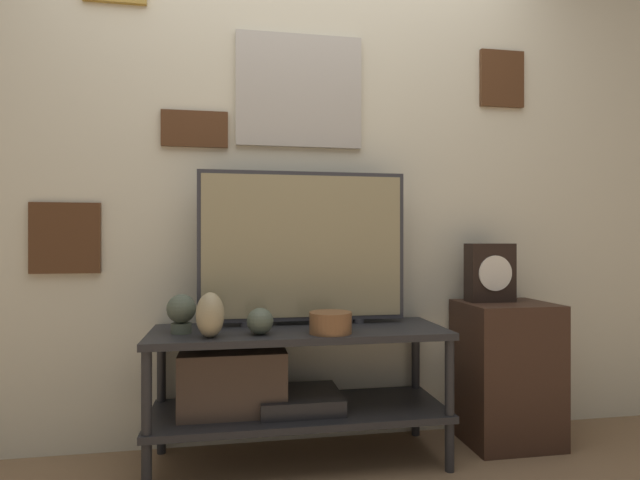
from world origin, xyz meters
The scene contains 9 objects.
wall_back centered at (0.00, 0.55, 1.36)m, with size 6.40×0.08×2.70m.
media_console centered at (-0.11, 0.27, 0.37)m, with size 1.30×0.46×0.59m.
television centered at (0.03, 0.37, 0.96)m, with size 0.96×0.05×0.71m.
vase_wide_bowl centered at (0.11, 0.14, 0.64)m, with size 0.18×0.18×0.09m.
vase_round_glass centered at (-0.18, 0.16, 0.65)m, with size 0.11×0.11×0.11m.
vase_urn_stoneware centered at (-0.38, 0.13, 0.68)m, with size 0.11×0.13×0.18m.
decorative_bust centered at (-0.51, 0.25, 0.68)m, with size 0.12×0.12×0.16m.
side_table centered at (1.03, 0.32, 0.34)m, with size 0.43×0.37×0.68m.
mantel_clock centered at (0.97, 0.37, 0.82)m, with size 0.23×0.11×0.29m.
Camera 1 is at (-0.29, -1.93, 0.99)m, focal length 28.00 mm.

